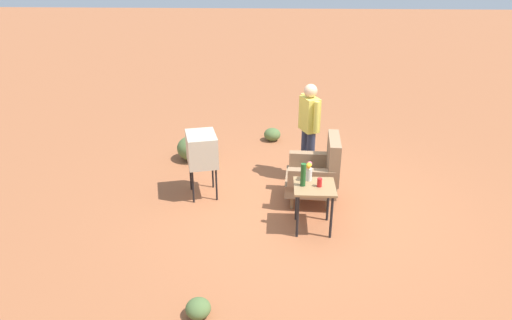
% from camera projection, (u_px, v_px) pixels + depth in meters
% --- Properties ---
extents(ground_plane, '(60.00, 60.00, 0.00)m').
position_uv_depth(ground_plane, '(305.00, 206.00, 6.97)').
color(ground_plane, '#A05B38').
extents(armchair, '(0.82, 0.82, 1.06)m').
position_uv_depth(armchair, '(318.00, 172.00, 6.92)').
color(armchair, '#937047').
rests_on(armchair, ground).
extents(side_table, '(0.56, 0.56, 0.66)m').
position_uv_depth(side_table, '(314.00, 192.00, 6.18)').
color(side_table, black).
rests_on(side_table, ground).
extents(tv_on_stand, '(0.70, 0.58, 1.03)m').
position_uv_depth(tv_on_stand, '(202.00, 149.00, 7.00)').
color(tv_on_stand, black).
rests_on(tv_on_stand, ground).
extents(person_standing, '(0.53, 0.34, 1.64)m').
position_uv_depth(person_standing, '(309.00, 126.00, 7.52)').
color(person_standing, '#2D3347').
rests_on(person_standing, ground).
extents(soda_can_red, '(0.07, 0.07, 0.12)m').
position_uv_depth(soda_can_red, '(320.00, 182.00, 6.10)').
color(soda_can_red, red).
rests_on(soda_can_red, side_table).
extents(bottle_wine_green, '(0.07, 0.07, 0.32)m').
position_uv_depth(bottle_wine_green, '(303.00, 175.00, 6.09)').
color(bottle_wine_green, '#1E5623').
rests_on(bottle_wine_green, side_table).
extents(flower_vase, '(0.15, 0.10, 0.27)m').
position_uv_depth(flower_vase, '(309.00, 170.00, 6.24)').
color(flower_vase, silver).
rests_on(flower_vase, side_table).
extents(shrub_near, '(0.59, 0.59, 0.46)m').
position_uv_depth(shrub_near, '(193.00, 148.00, 8.51)').
color(shrub_near, '#516B38').
rests_on(shrub_near, ground).
extents(shrub_mid, '(0.27, 0.27, 0.21)m').
position_uv_depth(shrub_mid, '(198.00, 308.00, 4.79)').
color(shrub_mid, '#516B38').
rests_on(shrub_mid, ground).
extents(shrub_far, '(0.34, 0.34, 0.26)m').
position_uv_depth(shrub_far, '(272.00, 134.00, 9.43)').
color(shrub_far, '#516B38').
rests_on(shrub_far, ground).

